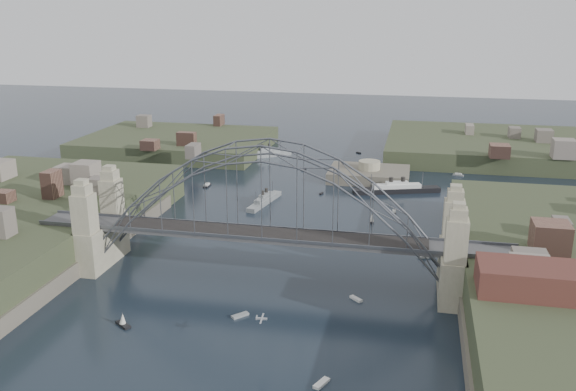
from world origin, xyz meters
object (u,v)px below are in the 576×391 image
(naval_cruiser_near, at_px, (265,201))
(naval_cruiser_far, at_px, (266,154))
(fort_island, at_px, (369,181))
(wharf_shed, at_px, (552,281))
(bridge, at_px, (266,212))
(ocean_liner, at_px, (397,189))

(naval_cruiser_near, distance_m, naval_cruiser_far, 49.81)
(fort_island, bearing_deg, wharf_shed, -69.15)
(naval_cruiser_far, bearing_deg, naval_cruiser_near, -76.26)
(wharf_shed, bearing_deg, bridge, 162.35)
(naval_cruiser_near, height_order, naval_cruiser_far, naval_cruiser_far)
(fort_island, height_order, naval_cruiser_far, fort_island)
(bridge, bearing_deg, naval_cruiser_near, 104.70)
(fort_island, bearing_deg, bridge, -99.73)
(bridge, relative_size, ocean_liner, 3.72)
(wharf_shed, distance_m, ocean_liner, 77.17)
(fort_island, height_order, naval_cruiser_near, fort_island)
(bridge, relative_size, naval_cruiser_near, 5.15)
(naval_cruiser_near, bearing_deg, naval_cruiser_far, 103.74)
(naval_cruiser_near, xyz_separation_m, naval_cruiser_far, (-11.83, 48.39, 0.15))
(wharf_shed, distance_m, naval_cruiser_near, 79.44)
(wharf_shed, xyz_separation_m, naval_cruiser_far, (-66.97, 104.82, -9.09))
(ocean_liner, bearing_deg, naval_cruiser_far, 143.41)
(naval_cruiser_far, bearing_deg, ocean_liner, -36.59)
(bridge, xyz_separation_m, naval_cruiser_far, (-22.97, 90.82, -11.42))
(bridge, relative_size, wharf_shed, 4.20)
(bridge, distance_m, naval_cruiser_far, 94.37)
(bridge, relative_size, naval_cruiser_far, 5.53)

